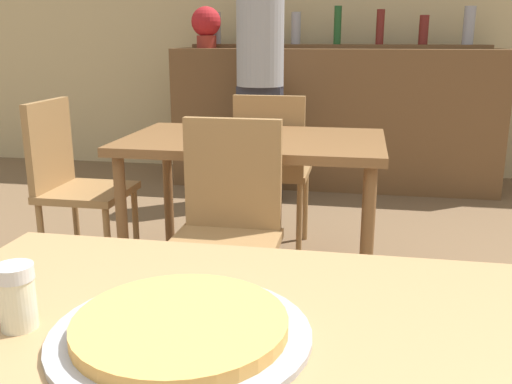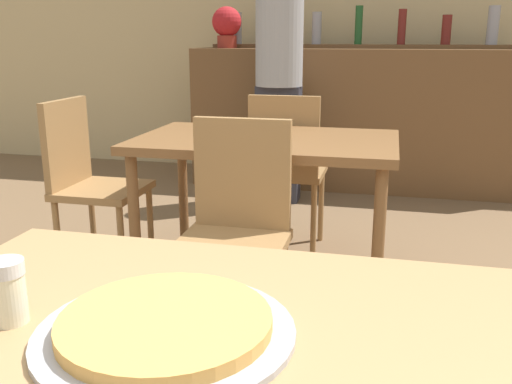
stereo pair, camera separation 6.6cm
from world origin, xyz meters
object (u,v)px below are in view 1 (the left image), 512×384
(chair_far_side_front, at_px, (227,222))
(chair_far_side_back, at_px, (272,162))
(cheese_shaker, at_px, (17,296))
(chair_far_side_left, at_px, (72,178))
(person_standing, at_px, (260,69))
(potted_plant, at_px, (206,25))
(pizza_tray, at_px, (180,330))

(chair_far_side_front, relative_size, chair_far_side_back, 1.00)
(chair_far_side_front, relative_size, cheese_shaker, 8.06)
(chair_far_side_left, bearing_deg, chair_far_side_front, -120.29)
(person_standing, bearing_deg, chair_far_side_back, -76.51)
(chair_far_side_front, distance_m, potted_plant, 2.89)
(pizza_tray, distance_m, person_standing, 3.38)
(chair_far_side_front, height_order, chair_far_side_left, same)
(chair_far_side_left, height_order, pizza_tray, chair_far_side_left)
(chair_far_side_back, distance_m, chair_far_side_left, 1.06)
(pizza_tray, height_order, cheese_shaker, cheese_shaker)
(chair_far_side_front, bearing_deg, chair_far_side_back, 90.00)
(chair_far_side_left, height_order, person_standing, person_standing)
(cheese_shaker, xyz_separation_m, potted_plant, (-0.73, 3.88, 0.51))
(chair_far_side_front, relative_size, person_standing, 0.51)
(chair_far_side_back, distance_m, pizza_tray, 2.28)
(pizza_tray, bearing_deg, chair_far_side_left, 123.05)
(chair_far_side_front, bearing_deg, potted_plant, 106.61)
(cheese_shaker, height_order, person_standing, person_standing)
(pizza_tray, bearing_deg, chair_far_side_back, 95.22)
(chair_far_side_left, relative_size, person_standing, 0.51)
(person_standing, relative_size, potted_plant, 5.48)
(pizza_tray, xyz_separation_m, potted_plant, (-1.00, 3.87, 0.55))
(chair_far_side_back, distance_m, potted_plant, 1.95)
(chair_far_side_back, relative_size, pizza_tray, 2.12)
(chair_far_side_back, xyz_separation_m, potted_plant, (-0.80, 1.60, 0.77))
(person_standing, bearing_deg, chair_far_side_front, -83.16)
(chair_far_side_front, bearing_deg, person_standing, 96.84)
(pizza_tray, bearing_deg, cheese_shaker, -177.22)
(pizza_tray, bearing_deg, person_standing, 97.92)
(cheese_shaker, bearing_deg, potted_plant, 100.62)
(cheese_shaker, distance_m, person_standing, 3.36)
(chair_far_side_back, bearing_deg, chair_far_side_left, 30.29)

